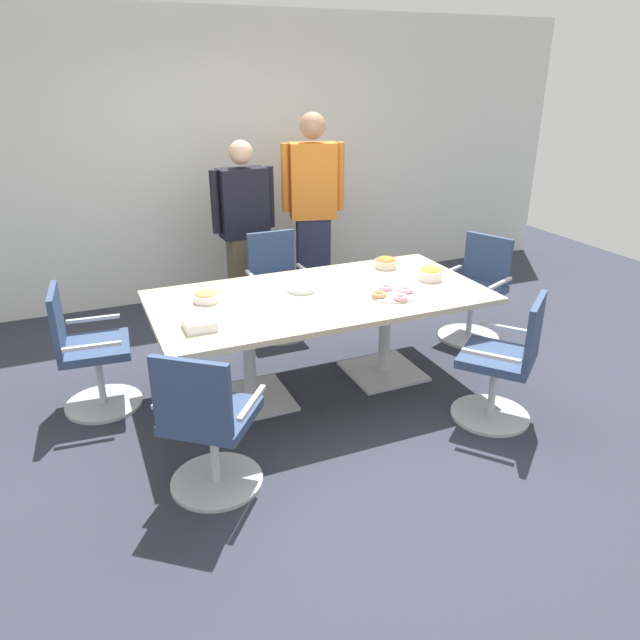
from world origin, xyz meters
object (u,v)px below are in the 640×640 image
office_chair_1 (278,290)px  office_chair_2 (88,356)px  office_chair_3 (208,429)px  snack_bowl_pretzels (386,262)px  plate_stack (302,289)px  napkin_pile (200,324)px  conference_table (320,311)px  snack_bowl_cookies (206,296)px  office_chair_0 (475,294)px  person_standing_1 (313,208)px  snack_bowl_chips_yellow (431,273)px  office_chair_4 (504,366)px  person_standing_0 (245,229)px  donut_platter (393,294)px

office_chair_1 → office_chair_2: bearing=23.9°
office_chair_3 → snack_bowl_pretzels: 2.21m
plate_stack → napkin_pile: napkin_pile is taller
snack_bowl_pretzels → plate_stack: bearing=-163.8°
conference_table → snack_bowl_cookies: size_ratio=13.18×
office_chair_0 → snack_bowl_cookies: bearing=69.4°
person_standing_1 → snack_bowl_cookies: (-1.41, -1.45, -0.21)m
office_chair_1 → plate_stack: office_chair_1 is taller
snack_bowl_pretzels → snack_bowl_chips_yellow: (0.17, -0.40, 0.01)m
office_chair_4 → person_standing_0: (-1.03, 2.52, 0.46)m
conference_table → office_chair_3: office_chair_3 is taller
office_chair_0 → person_standing_0: 2.20m
office_chair_0 → person_standing_0: size_ratio=0.54×
office_chair_4 → napkin_pile: office_chair_4 is taller
office_chair_4 → snack_bowl_cookies: size_ratio=5.00×
office_chair_4 → napkin_pile: (-1.89, 0.65, 0.38)m
office_chair_0 → office_chair_1: same height
office_chair_2 → donut_platter: bearing=78.7°
office_chair_1 → snack_bowl_cookies: size_ratio=5.00×
office_chair_1 → person_standing_1: size_ratio=0.48×
office_chair_2 → napkin_pile: office_chair_2 is taller
office_chair_2 → napkin_pile: size_ratio=4.75×
snack_bowl_cookies → donut_platter: size_ratio=0.55×
person_standing_1 → office_chair_1: bearing=56.6°
office_chair_0 → snack_bowl_chips_yellow: (-0.73, -0.35, 0.40)m
conference_table → person_standing_0: (-0.08, 1.61, 0.24)m
office_chair_3 → snack_bowl_chips_yellow: size_ratio=5.02×
office_chair_2 → donut_platter: office_chair_2 is taller
donut_platter → person_standing_0: bearing=106.5°
snack_bowl_cookies → person_standing_0: bearing=63.7°
office_chair_0 → office_chair_4: 1.40m
snack_bowl_pretzels → office_chair_0: bearing=-3.5°
person_standing_0 → napkin_pile: size_ratio=8.72×
office_chair_4 → snack_bowl_cookies: 2.09m
snack_bowl_pretzels → person_standing_1: bearing=95.2°
conference_table → office_chair_3: (-1.05, -0.87, -0.22)m
person_standing_0 → napkin_pile: 2.06m
office_chair_4 → plate_stack: office_chair_4 is taller
person_standing_1 → snack_bowl_chips_yellow: bearing=113.4°
office_chair_3 → office_chair_0: bearing=61.6°
conference_table → office_chair_3: size_ratio=2.64×
conference_table → person_standing_1: person_standing_1 is taller
person_standing_0 → plate_stack: bearing=86.3°
snack_bowl_chips_yellow → plate_stack: (-1.00, 0.16, -0.04)m
plate_stack → snack_bowl_chips_yellow: bearing=-9.0°
office_chair_0 → office_chair_1: (-1.58, 0.79, 0.00)m
conference_table → office_chair_4: bearing=-43.7°
napkin_pile → office_chair_1: bearing=54.1°
snack_bowl_pretzels → snack_bowl_chips_yellow: snack_bowl_chips_yellow is taller
person_standing_0 → snack_bowl_chips_yellow: bearing=117.8°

